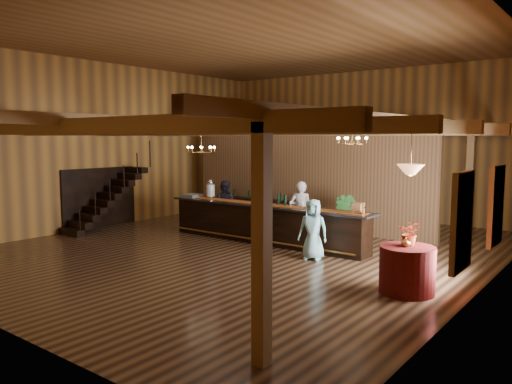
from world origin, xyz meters
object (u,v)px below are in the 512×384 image
Objects in this scene: round_table at (407,270)px; chandelier_right at (352,140)px; backbar_shelf at (264,212)px; bartender at (301,211)px; beverage_dispenser at (210,189)px; floor_plant at (344,216)px; tasting_bar at (265,223)px; chandelier_left at (201,149)px; staff_second at (224,205)px; guest at (313,229)px; pendant_lamp at (411,170)px; raffle_drum at (358,207)px.

chandelier_right is (-2.45, 2.45, 2.48)m from round_table.
backbar_shelf is 2.88m from bartender.
beverage_dispenser reaches higher than floor_plant.
backbar_shelf is (-1.75, 2.34, -0.12)m from tasting_bar.
round_table reaches higher than backbar_shelf.
tasting_bar is at bearing 24.72° from chandelier_left.
chandelier_right is at bearing 155.62° from staff_second.
staff_second is (-2.89, -0.06, -0.07)m from bartender.
guest is (2.11, -0.87, 0.19)m from tasting_bar.
backbar_shelf is 8.27m from pendant_lamp.
raffle_drum is 2.46m from floor_plant.
floor_plant is at bearing 122.86° from chandelier_right.
guest is (-2.85, 1.22, 0.29)m from round_table.
pendant_lamp is 7.90m from staff_second.
tasting_bar is 4.42× the size of guest.
guest is at bearing 139.89° from staff_second.
backbar_shelf is at bearing -52.02° from bartender.
bartender is 1.30× the size of floor_plant.
chandelier_right reaches higher than staff_second.
bartender reaches higher than floor_plant.
raffle_drum is 3.09m from pendant_lamp.
raffle_drum is at bearing -46.35° from chandelier_right.
tasting_bar is at bearing 178.74° from raffle_drum.
pendant_lamp reaches higher than staff_second.
round_table is 0.65× the size of staff_second.
chandelier_left is at bearing 14.02° from bartender.
chandelier_left is 0.59× the size of floor_plant.
beverage_dispenser is at bearing 178.56° from raffle_drum.
pendant_lamp is 5.52m from floor_plant.
round_table is 1.33× the size of chandelier_right.
round_table is 1.94m from pendant_lamp.
round_table is 5.21m from bartender.
chandelier_left is at bearing -164.79° from chandelier_right.
pendant_lamp reaches higher than raffle_drum.
tasting_bar is at bearing -171.86° from chandelier_right.
chandelier_left reaches higher than round_table.
pendant_lamp is at bearing -44.71° from raffle_drum.
beverage_dispenser is 2.50m from backbar_shelf.
beverage_dispenser is 0.93m from staff_second.
beverage_dispenser is 5.08m from raffle_drum.
chandelier_right is 0.53× the size of guest.
floor_plant is at bearing 39.42° from chandelier_left.
beverage_dispenser reaches higher than raffle_drum.
backbar_shelf is at bearing 152.71° from raffle_drum.
chandelier_left reaches higher than floor_plant.
staff_second reaches higher than guest.
beverage_dispenser is 0.37× the size of staff_second.
beverage_dispenser is at bearing -176.39° from chandelier_right.
bartender is (0.68, 0.85, 0.31)m from tasting_bar.
bartender is at bearing 15.51° from beverage_dispenser.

